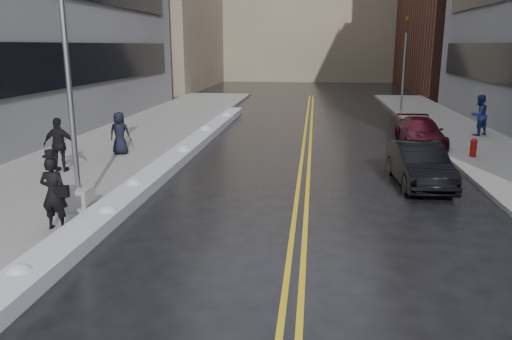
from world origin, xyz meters
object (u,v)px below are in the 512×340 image
(pedestrian_fedora, at_px, (54,193))
(pedestrian_d, at_px, (59,145))
(pedestrian_c, at_px, (120,133))
(car_maroon, at_px, (420,133))
(lamppost, at_px, (72,120))
(pedestrian_east, at_px, (479,115))
(car_black, at_px, (419,164))
(traffic_signal, at_px, (404,61))
(fire_hydrant, at_px, (474,147))

(pedestrian_fedora, distance_m, pedestrian_d, 5.89)
(pedestrian_fedora, bearing_deg, pedestrian_c, -79.47)
(pedestrian_d, relative_size, car_maroon, 0.44)
(lamppost, distance_m, pedestrian_d, 4.86)
(pedestrian_east, height_order, car_black, pedestrian_east)
(traffic_signal, relative_size, pedestrian_east, 3.08)
(traffic_signal, bearing_deg, car_maroon, -95.06)
(car_maroon, bearing_deg, pedestrian_c, -163.40)
(pedestrian_c, height_order, car_black, pedestrian_c)
(pedestrian_fedora, distance_m, car_black, 10.89)
(fire_hydrant, bearing_deg, lamppost, -146.96)
(pedestrian_east, bearing_deg, pedestrian_c, -10.17)
(traffic_signal, relative_size, pedestrian_fedora, 3.43)
(pedestrian_fedora, relative_size, pedestrian_c, 1.04)
(lamppost, height_order, pedestrian_fedora, lamppost)
(lamppost, bearing_deg, car_black, 23.44)
(pedestrian_c, bearing_deg, traffic_signal, -133.86)
(fire_hydrant, xyz_separation_m, traffic_signal, (-0.50, 14.00, 2.85))
(pedestrian_fedora, xyz_separation_m, pedestrian_c, (-1.66, 8.24, -0.03))
(traffic_signal, relative_size, pedestrian_d, 3.21)
(pedestrian_fedora, height_order, car_maroon, pedestrian_fedora)
(car_maroon, bearing_deg, pedestrian_east, 36.64)
(pedestrian_fedora, bearing_deg, pedestrian_d, -64.42)
(car_black, relative_size, car_maroon, 0.96)
(car_black, bearing_deg, pedestrian_c, 163.21)
(pedestrian_d, bearing_deg, fire_hydrant, -168.85)
(pedestrian_east, bearing_deg, lamppost, 11.17)
(car_black, bearing_deg, pedestrian_fedora, -152.49)
(traffic_signal, bearing_deg, fire_hydrant, -87.95)
(traffic_signal, xyz_separation_m, pedestrian_fedora, (-11.70, -23.39, -2.38))
(fire_hydrant, height_order, pedestrian_east, pedestrian_east)
(lamppost, height_order, car_black, lamppost)
(pedestrian_fedora, height_order, pedestrian_c, pedestrian_fedora)
(car_maroon, bearing_deg, fire_hydrant, -60.50)
(fire_hydrant, distance_m, pedestrian_d, 15.39)
(fire_hydrant, xyz_separation_m, car_maroon, (-1.51, 2.62, 0.07))
(fire_hydrant, relative_size, traffic_signal, 0.12)
(lamppost, bearing_deg, fire_hydrant, 33.04)
(lamppost, distance_m, fire_hydrant, 14.81)
(fire_hydrant, height_order, pedestrian_c, pedestrian_c)
(pedestrian_fedora, xyz_separation_m, car_black, (9.39, 5.50, -0.35))
(pedestrian_c, relative_size, pedestrian_east, 0.87)
(fire_hydrant, bearing_deg, pedestrian_c, -175.25)
(traffic_signal, xyz_separation_m, pedestrian_c, (-13.36, -15.15, -2.41))
(pedestrian_d, xyz_separation_m, car_black, (12.01, 0.22, -0.41))
(pedestrian_fedora, bearing_deg, lamppost, -86.71)
(lamppost, height_order, pedestrian_c, lamppost)
(pedestrian_c, bearing_deg, pedestrian_d, 69.46)
(lamppost, height_order, fire_hydrant, lamppost)
(lamppost, xyz_separation_m, pedestrian_east, (13.95, 13.00, -1.41))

